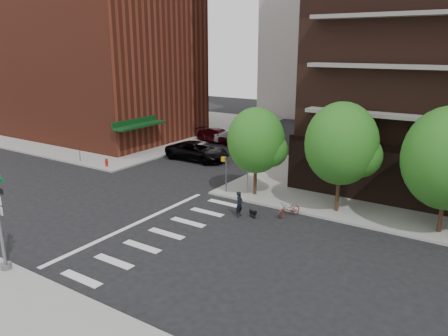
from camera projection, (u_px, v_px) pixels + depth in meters
The scene contains 16 objects.
ground at pixel (129, 222), 26.51m from camera, with size 120.00×120.00×0.00m, color black.
sidewalk_nw at pixel (124, 126), 58.35m from camera, with size 31.00×33.00×0.15m, color gray.
crosswalk at pixel (156, 231), 25.34m from camera, with size 3.85×13.00×0.01m.
midrise_nw at pixel (99, 48), 49.89m from camera, with size 21.40×15.50×20.00m.
tree_a at pixel (256, 141), 30.15m from camera, with size 4.00×4.00×5.90m.
tree_b at pixel (341, 144), 26.84m from camera, with size 4.50×4.50×6.65m.
traffic_signal at pixel (0, 219), 19.99m from camera, with size 0.90×0.75×6.00m.
pedestrian_signal at pixel (231, 169), 31.16m from camera, with size 2.18×0.67×2.60m.
fire_hydrant at pixel (107, 162), 38.19m from camera, with size 0.24×0.24×0.73m.
parking_meter at pixel (80, 152), 39.93m from camera, with size 0.10×0.08×1.32m.
parked_car_black at pixel (198, 151), 40.81m from camera, with size 6.18×2.85×1.72m, color black.
parked_car_maroon at pixel (219, 136), 48.18m from camera, with size 5.34×2.17×1.55m, color #3A0911.
parked_car_silver at pixel (238, 138), 46.92m from camera, with size 4.93×1.72×1.63m, color #939499.
scooter at pixel (289, 210), 27.33m from camera, with size 0.61×1.76×0.92m, color maroon.
dog_walker at pixel (239, 204), 27.24m from camera, with size 0.39×0.60×1.64m, color black.
dog at pixel (253, 213), 27.17m from camera, with size 0.61×0.38×0.51m.
Camera 1 is at (18.37, -17.41, 10.34)m, focal length 35.00 mm.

